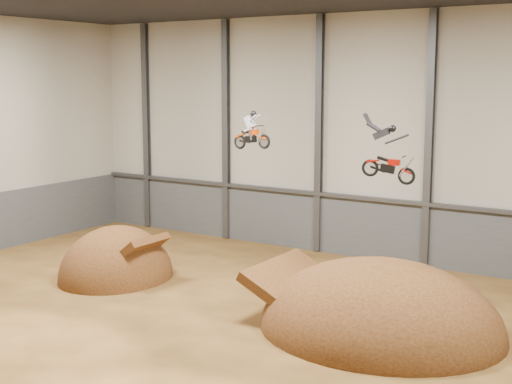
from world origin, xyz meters
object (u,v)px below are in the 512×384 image
fmx_rider_a (252,128)px  fmx_rider_b (387,149)px  takeoff_ramp (117,278)px  landing_ramp (380,331)px

fmx_rider_a → fmx_rider_b: bearing=-9.4°
takeoff_ramp → fmx_rider_a: (6.82, 2.55, 7.94)m
landing_ramp → fmx_rider_b: size_ratio=3.54×
landing_ramp → fmx_rider_b: bearing=74.5°
fmx_rider_b → fmx_rider_a: bearing=154.1°
takeoff_ramp → fmx_rider_b: bearing=1.0°
landing_ramp → fmx_rider_b: fmx_rider_b is taller
takeoff_ramp → landing_ramp: 14.69m
landing_ramp → fmx_rider_a: 11.44m
takeoff_ramp → landing_ramp: size_ratio=0.62×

